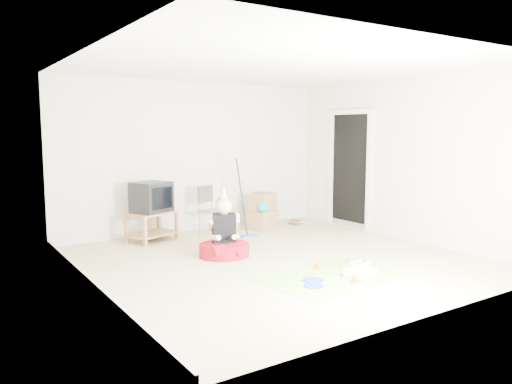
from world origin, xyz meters
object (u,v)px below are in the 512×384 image
folding_chair (214,211)px  cardboard_boxes (263,212)px  birthday_cake (361,273)px  seated_woman (224,241)px  crt_tv (151,197)px  tv_stand (152,224)px

folding_chair → cardboard_boxes: bearing=-2.4°
birthday_cake → folding_chair: bearing=95.8°
seated_woman → birthday_cake: size_ratio=2.55×
crt_tv → cardboard_boxes: 2.07m
crt_tv → seated_woman: bearing=-97.3°
crt_tv → seated_woman: size_ratio=0.55×
crt_tv → birthday_cake: crt_tv is taller
folding_chair → seated_woman: seated_woman is taller
crt_tv → tv_stand: bearing=92.1°
folding_chair → seated_woman: 1.53m
cardboard_boxes → seated_woman: (-1.57, -1.36, -0.09)m
tv_stand → folding_chair: folding_chair is taller
folding_chair → cardboard_boxes: (0.97, -0.04, -0.10)m
cardboard_boxes → birthday_cake: size_ratio=1.65×
seated_woman → birthday_cake: seated_woman is taller
crt_tv → cardboard_boxes: size_ratio=0.86×
tv_stand → seated_woman: (0.46, -1.51, -0.06)m
crt_tv → cardboard_boxes: bearing=-28.6°
folding_chair → seated_woman: (-0.59, -1.40, -0.20)m
folding_chair → crt_tv: bearing=174.2°
tv_stand → birthday_cake: size_ratio=2.22×
cardboard_boxes → folding_chair: bearing=177.6°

